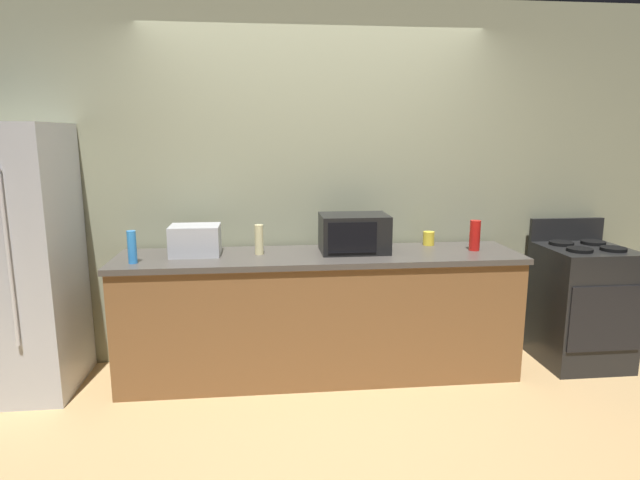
{
  "coord_description": "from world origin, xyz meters",
  "views": [
    {
      "loc": [
        -0.39,
        -3.23,
        1.71
      ],
      "look_at": [
        0.0,
        0.4,
        1.0
      ],
      "focal_mm": 29.76,
      "sensor_mm": 36.0,
      "label": 1
    }
  ],
  "objects": [
    {
      "name": "ground_plane",
      "position": [
        0.0,
        0.0,
        0.0
      ],
      "size": [
        8.0,
        8.0,
        0.0
      ],
      "primitive_type": "plane",
      "color": "tan"
    },
    {
      "name": "back_wall",
      "position": [
        0.0,
        0.81,
        1.35
      ],
      "size": [
        6.4,
        0.1,
        2.7
      ],
      "primitive_type": "cube",
      "color": "gray",
      "rests_on": "ground_plane"
    },
    {
      "name": "counter_run",
      "position": [
        0.0,
        0.4,
        0.45
      ],
      "size": [
        2.84,
        0.64,
        0.9
      ],
      "color": "brown",
      "rests_on": "ground_plane"
    },
    {
      "name": "refrigerator",
      "position": [
        -2.05,
        0.4,
        0.9
      ],
      "size": [
        0.72,
        0.73,
        1.8
      ],
      "color": "#B7BABF",
      "rests_on": "ground_plane"
    },
    {
      "name": "stove_range",
      "position": [
        2.0,
        0.4,
        0.46
      ],
      "size": [
        0.6,
        0.61,
        1.08
      ],
      "color": "black",
      "rests_on": "ground_plane"
    },
    {
      "name": "microwave",
      "position": [
        0.25,
        0.45,
        1.04
      ],
      "size": [
        0.48,
        0.35,
        0.27
      ],
      "color": "black",
      "rests_on": "counter_run"
    },
    {
      "name": "toaster_oven",
      "position": [
        -0.87,
        0.46,
        1.01
      ],
      "size": [
        0.34,
        0.26,
        0.21
      ],
      "primitive_type": "cube",
      "color": "#B7BABF",
      "rests_on": "counter_run"
    },
    {
      "name": "bottle_hand_soap",
      "position": [
        -0.43,
        0.43,
        1.01
      ],
      "size": [
        0.06,
        0.06,
        0.21
      ],
      "primitive_type": "cylinder",
      "color": "beige",
      "rests_on": "counter_run"
    },
    {
      "name": "bottle_hot_sauce",
      "position": [
        1.13,
        0.4,
        1.01
      ],
      "size": [
        0.08,
        0.08,
        0.22
      ],
      "primitive_type": "cylinder",
      "color": "red",
      "rests_on": "counter_run"
    },
    {
      "name": "bottle_spray_cleaner",
      "position": [
        -1.25,
        0.25,
        1.01
      ],
      "size": [
        0.06,
        0.06,
        0.22
      ],
      "primitive_type": "cylinder",
      "color": "#338CE5",
      "rests_on": "counter_run"
    },
    {
      "name": "mug_yellow",
      "position": [
        0.86,
        0.62,
        0.95
      ],
      "size": [
        0.08,
        0.08,
        0.1
      ],
      "primitive_type": "cylinder",
      "color": "yellow",
      "rests_on": "counter_run"
    }
  ]
}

